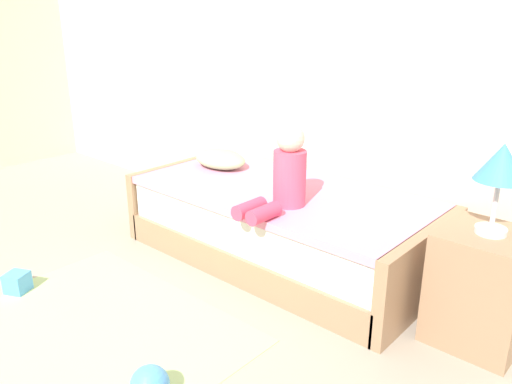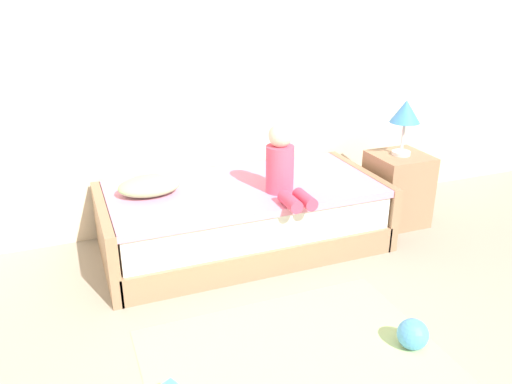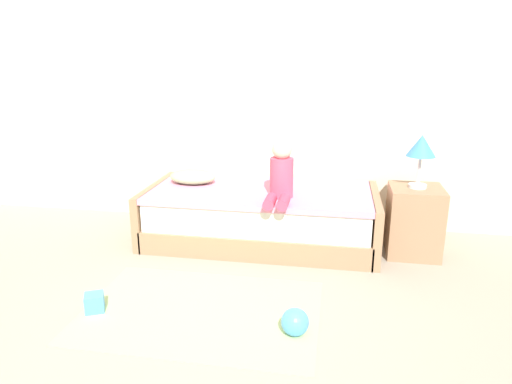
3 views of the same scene
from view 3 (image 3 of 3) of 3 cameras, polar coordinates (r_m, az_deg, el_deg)
The scene contains 10 objects.
ground_plane at distance 2.68m, azimuth -9.91°, elevation -22.08°, with size 9.20×9.20×0.00m, color #9E9384.
wall_rear at distance 4.63m, azimuth 0.38°, elevation 13.83°, with size 7.20×0.10×2.90m, color beige.
bed at distance 4.25m, azimuth 0.59°, elevation -2.99°, with size 2.11×1.00×0.50m.
nightstand at distance 4.20m, azimuth 19.01°, elevation -3.42°, with size 0.44×0.44×0.60m, color #997556.
table_lamp at distance 4.03m, azimuth 19.85°, elevation 5.12°, with size 0.24×0.24×0.45m.
child_figure at distance 3.88m, azimuth 3.11°, elevation 2.13°, with size 0.20×0.51×0.50m.
pillow at distance 4.41m, azimuth -7.88°, elevation 1.89°, with size 0.44×0.30×0.13m, color #99CC8C.
toy_ball at distance 2.96m, azimuth 4.86°, elevation -15.79°, with size 0.17×0.17×0.17m, color #4C99E5.
area_rug at distance 3.25m, azimuth -6.81°, elevation -14.39°, with size 1.60×1.10×0.01m, color #B2D189.
toy_block at distance 3.38m, azimuth -19.43°, elevation -12.85°, with size 0.12×0.12×0.12m, color #4C99E5.
Camera 3 is at (0.79, -1.96, 1.66)m, focal length 32.20 mm.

